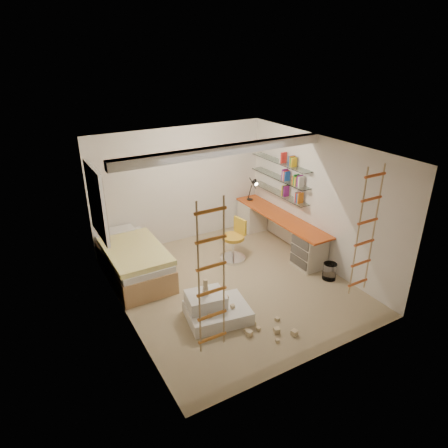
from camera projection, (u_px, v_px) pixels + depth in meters
floor at (232, 285)px, 7.55m from camera, size 4.50×4.50×0.00m
ceiling_beam at (224, 150)px, 6.74m from camera, size 4.00×0.18×0.16m
window_frame at (96, 202)px, 7.20m from camera, size 0.06×1.15×1.35m
window_blind at (99, 202)px, 7.22m from camera, size 0.02×1.00×1.20m
rope_ladder_left at (212, 279)px, 4.93m from camera, size 0.41×0.04×2.13m
rope_ladder_right at (366, 232)px, 6.15m from camera, size 0.41×0.04×2.13m
waste_bin at (330, 271)px, 7.68m from camera, size 0.26×0.26×0.33m
desk at (279, 230)px, 8.83m from camera, size 0.56×2.80×0.75m
shelves at (280, 178)px, 8.66m from camera, size 0.25×1.80×0.71m
bed at (134, 261)px, 7.71m from camera, size 1.02×2.00×0.69m
task_lamp at (254, 186)px, 9.27m from camera, size 0.14×0.36×0.57m
swivel_chair at (234, 245)px, 8.31m from camera, size 0.61×0.61×0.90m
play_platform at (214, 309)px, 6.58m from camera, size 1.11×0.93×0.45m
toy_blocks at (243, 315)px, 6.38m from camera, size 1.14×1.19×0.72m
books at (280, 173)px, 8.62m from camera, size 0.14×0.70×0.92m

